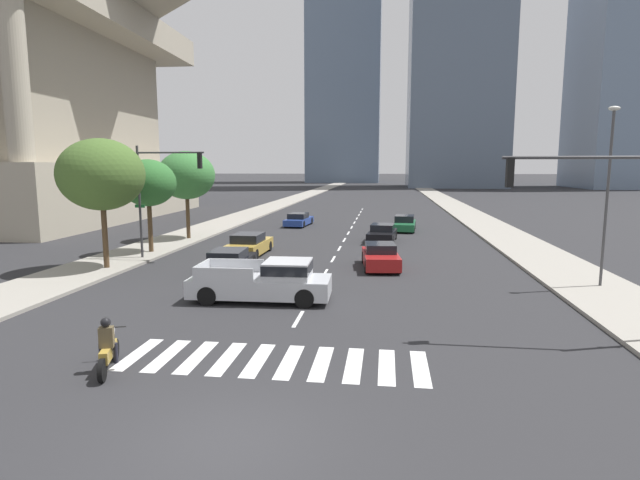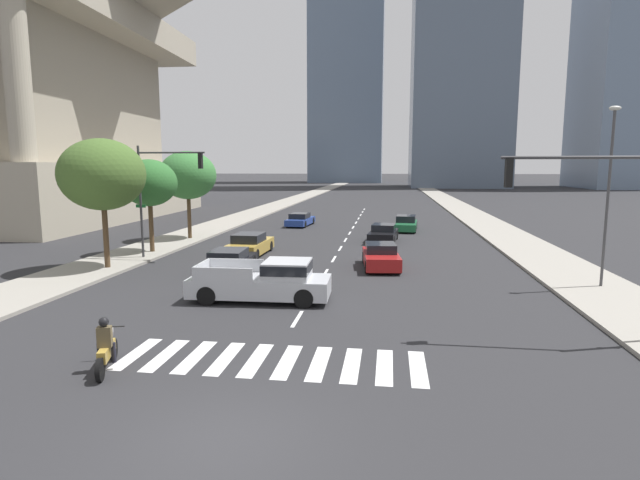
# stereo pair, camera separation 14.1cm
# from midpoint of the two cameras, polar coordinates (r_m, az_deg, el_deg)

# --- Properties ---
(ground_plane) EXTENTS (800.00, 800.00, 0.00)m
(ground_plane) POSITION_cam_midpoint_polar(r_m,az_deg,el_deg) (10.97, -10.85, -21.39)
(ground_plane) COLOR #28282B
(sidewalk_east) EXTENTS (4.00, 260.00, 0.15)m
(sidewalk_east) POSITION_cam_midpoint_polar(r_m,az_deg,el_deg) (40.45, 20.51, 0.14)
(sidewalk_east) COLOR gray
(sidewalk_east) RESTS_ON ground
(sidewalk_west) EXTENTS (4.00, 260.00, 0.15)m
(sidewalk_west) POSITION_cam_midpoint_polar(r_m,az_deg,el_deg) (42.30, -13.98, 0.75)
(sidewalk_west) COLOR gray
(sidewalk_west) RESTS_ON ground
(crosswalk_near) EXTENTS (8.55, 2.54, 0.01)m
(crosswalk_near) POSITION_cam_midpoint_polar(r_m,az_deg,el_deg) (14.68, -5.50, -13.37)
(crosswalk_near) COLOR silver
(crosswalk_near) RESTS_ON ground
(lane_divider_center) EXTENTS (0.14, 50.00, 0.01)m
(lane_divider_center) POSITION_cam_midpoint_polar(r_m,az_deg,el_deg) (41.75, 3.11, 0.79)
(lane_divider_center) COLOR silver
(lane_divider_center) RESTS_ON ground
(motorcycle_lead) EXTENTS (0.93, 2.04, 1.49)m
(motorcycle_lead) POSITION_cam_midpoint_polar(r_m,az_deg,el_deg) (14.91, -23.01, -11.28)
(motorcycle_lead) COLOR black
(motorcycle_lead) RESTS_ON ground
(pickup_truck) EXTENTS (5.73, 2.26, 1.67)m
(pickup_truck) POSITION_cam_midpoint_polar(r_m,az_deg,el_deg) (20.69, -6.15, -4.62)
(pickup_truck) COLOR #B7BABF
(pickup_truck) RESTS_ON ground
(sedan_red_0) EXTENTS (2.19, 4.37, 1.31)m
(sedan_red_0) POSITION_cam_midpoint_polar(r_m,az_deg,el_deg) (27.45, 6.67, -1.88)
(sedan_red_0) COLOR maroon
(sedan_red_0) RESTS_ON ground
(sedan_black_1) EXTENTS (2.03, 4.78, 1.24)m
(sedan_black_1) POSITION_cam_midpoint_polar(r_m,az_deg,el_deg) (26.32, -10.32, -2.47)
(sedan_black_1) COLOR black
(sedan_black_1) RESTS_ON ground
(sedan_blue_2) EXTENTS (2.15, 4.70, 1.20)m
(sedan_blue_2) POSITION_cam_midpoint_polar(r_m,az_deg,el_deg) (46.78, -2.50, 2.28)
(sedan_blue_2) COLOR navy
(sedan_blue_2) RESTS_ON ground
(sedan_black_3) EXTENTS (2.23, 4.45, 1.26)m
(sedan_black_3) POSITION_cam_midpoint_polar(r_m,az_deg,el_deg) (37.17, 6.92, 0.73)
(sedan_black_3) COLOR black
(sedan_black_3) RESTS_ON ground
(sedan_green_4) EXTENTS (2.15, 4.82, 1.28)m
(sedan_green_4) POSITION_cam_midpoint_polar(r_m,az_deg,el_deg) (43.91, 9.38, 1.83)
(sedan_green_4) COLOR #1E6038
(sedan_green_4) RESTS_ON ground
(sedan_gold_5) EXTENTS (2.00, 4.73, 1.36)m
(sedan_gold_5) POSITION_cam_midpoint_polar(r_m,az_deg,el_deg) (31.54, -8.11, -0.56)
(sedan_gold_5) COLOR #B28E38
(sedan_gold_5) RESTS_ON ground
(traffic_signal_near) EXTENTS (5.17, 0.28, 5.93)m
(traffic_signal_near) POSITION_cam_midpoint_polar(r_m,az_deg,el_deg) (17.45, 29.21, 3.40)
(traffic_signal_near) COLOR #333335
(traffic_signal_near) RESTS_ON sidewalk_east
(traffic_signal_far) EXTENTS (4.25, 0.28, 6.45)m
(traffic_signal_far) POSITION_cam_midpoint_polar(r_m,az_deg,el_deg) (30.51, -17.54, 6.20)
(traffic_signal_far) COLOR #333335
(traffic_signal_far) RESTS_ON sidewalk_west
(street_lamp_east) EXTENTS (0.50, 0.24, 7.82)m
(street_lamp_east) POSITION_cam_midpoint_polar(r_m,az_deg,el_deg) (25.36, 29.56, 5.50)
(street_lamp_east) COLOR #3F3F42
(street_lamp_east) RESTS_ON sidewalk_east
(street_tree_nearest) EXTENTS (4.34, 4.34, 6.70)m
(street_tree_nearest) POSITION_cam_midpoint_polar(r_m,az_deg,el_deg) (28.54, -23.54, 6.75)
(street_tree_nearest) COLOR #4C3823
(street_tree_nearest) RESTS_ON sidewalk_west
(street_tree_second) EXTENTS (3.39, 3.39, 5.72)m
(street_tree_second) POSITION_cam_midpoint_polar(r_m,az_deg,el_deg) (33.06, -18.91, 6.08)
(street_tree_second) COLOR #4C3823
(street_tree_second) RESTS_ON sidewalk_west
(street_tree_third) EXTENTS (4.13, 4.13, 6.41)m
(street_tree_third) POSITION_cam_midpoint_polar(r_m,az_deg,el_deg) (38.61, -14.91, 7.05)
(street_tree_third) COLOR #4C3823
(street_tree_third) RESTS_ON sidewalk_west
(office_tower_left_skyline) EXTENTS (24.97, 20.62, 104.76)m
(office_tower_left_skyline) POSITION_cam_midpoint_polar(r_m,az_deg,el_deg) (188.26, 2.77, 22.50)
(office_tower_left_skyline) COLOR slate
(office_tower_left_skyline) RESTS_ON ground
(office_tower_right_skyline) EXTENTS (23.82, 26.88, 85.92)m
(office_tower_right_skyline) POSITION_cam_midpoint_polar(r_m,az_deg,el_deg) (158.34, 31.96, 20.56)
(office_tower_right_skyline) COLOR slate
(office_tower_right_skyline) RESTS_ON ground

